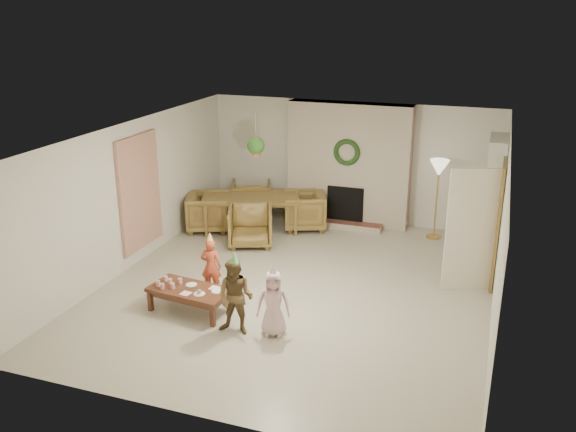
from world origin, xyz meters
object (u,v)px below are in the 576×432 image
at_px(dining_table, 251,213).
at_px(child_plaid, 236,297).
at_px(dining_chair_near, 250,226).
at_px(child_pink, 273,303).
at_px(coffee_table_top, 190,290).
at_px(child_red, 211,266).
at_px(dining_chair_left, 208,212).
at_px(dining_chair_right, 304,211).
at_px(dining_chair_far, 252,199).

height_order(dining_table, child_plaid, child_plaid).
relative_size(dining_chair_near, child_pink, 0.88).
relative_size(coffee_table_top, child_red, 1.34).
distance_m(dining_chair_near, child_pink, 3.37).
distance_m(dining_chair_left, dining_chair_right, 1.93).
bearing_deg(dining_table, child_plaid, -92.02).
xyz_separation_m(child_plaid, child_pink, (0.50, 0.13, -0.07)).
height_order(dining_chair_left, coffee_table_top, dining_chair_left).
relative_size(dining_chair_near, child_red, 0.93).
relative_size(child_red, child_pink, 0.95).
distance_m(dining_chair_left, child_plaid, 4.21).
bearing_deg(child_plaid, dining_table, 108.63).
bearing_deg(child_plaid, coffee_table_top, 157.61).
height_order(dining_chair_right, coffee_table_top, dining_chair_right).
bearing_deg(child_red, dining_table, -91.13).
xyz_separation_m(dining_table, dining_chair_near, (0.32, -0.80, 0.04)).
relative_size(dining_chair_far, child_red, 0.93).
xyz_separation_m(dining_chair_left, dining_chair_right, (1.79, 0.71, 0.00)).
bearing_deg(child_red, dining_chair_far, -88.53).
bearing_deg(child_pink, dining_chair_left, 111.20).
bearing_deg(dining_chair_right, dining_chair_far, -128.66).
xyz_separation_m(dining_chair_far, dining_chair_right, (1.31, -0.40, 0.00)).
height_order(dining_table, child_pink, child_pink).
distance_m(dining_table, dining_chair_near, 0.86).
bearing_deg(dining_chair_left, coffee_table_top, -179.91).
bearing_deg(child_plaid, child_red, 129.48).
distance_m(dining_chair_near, coffee_table_top, 2.77).
bearing_deg(dining_chair_left, dining_chair_near, -135.00).
bearing_deg(dining_table, dining_chair_far, 90.00).
height_order(dining_chair_near, dining_chair_right, same).
bearing_deg(dining_chair_far, dining_chair_right, 141.34).
bearing_deg(coffee_table_top, dining_table, 104.68).
distance_m(dining_chair_near, dining_chair_far, 1.71).
bearing_deg(child_plaid, dining_chair_far, 108.98).
distance_m(child_red, child_pink, 1.65).
relative_size(dining_table, child_pink, 2.07).
bearing_deg(dining_table, dining_chair_right, -0.00).
height_order(dining_chair_right, child_plaid, child_plaid).
bearing_deg(dining_table, child_red, -101.49).
bearing_deg(child_plaid, dining_chair_near, 108.10).
height_order(dining_chair_far, dining_chair_right, same).
relative_size(dining_table, child_red, 2.17).
bearing_deg(child_pink, dining_chair_right, 85.49).
bearing_deg(coffee_table_top, child_red, 95.01).
bearing_deg(child_pink, child_red, 130.30).
bearing_deg(child_plaid, dining_chair_left, 120.38).
height_order(dining_table, dining_chair_far, dining_chair_far).
distance_m(child_red, child_plaid, 1.36).
xyz_separation_m(dining_chair_right, coffee_table_top, (-0.50, -3.95, -0.04)).
height_order(coffee_table_top, child_plaid, child_plaid).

